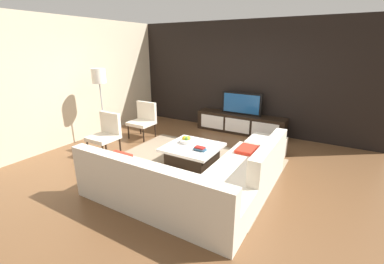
{
  "coord_description": "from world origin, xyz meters",
  "views": [
    {
      "loc": [
        2.2,
        -3.82,
        2.18
      ],
      "look_at": [
        -0.35,
        0.5,
        0.5
      ],
      "focal_mm": 24.16,
      "sensor_mm": 36.0,
      "label": 1
    }
  ],
  "objects": [
    {
      "name": "accent_chair_far",
      "position": [
        -1.96,
        0.88,
        0.49
      ],
      "size": [
        0.56,
        0.52,
        0.87
      ],
      "rotation": [
        0.0,
        0.0,
        -0.02
      ],
      "color": "black",
      "rests_on": "ground"
    },
    {
      "name": "ground_plane",
      "position": [
        0.0,
        0.0,
        0.0
      ],
      "size": [
        14.0,
        14.0,
        0.0
      ],
      "primitive_type": "plane",
      "color": "brown"
    },
    {
      "name": "accent_chair_near",
      "position": [
        -1.92,
        -0.34,
        0.49
      ],
      "size": [
        0.53,
        0.54,
        0.87
      ],
      "rotation": [
        0.0,
        0.0,
        0.15
      ],
      "color": "black",
      "rests_on": "ground"
    },
    {
      "name": "television",
      "position": [
        0.0,
        2.4,
        0.78
      ],
      "size": [
        1.05,
        0.06,
        0.57
      ],
      "color": "black",
      "rests_on": "media_console"
    },
    {
      "name": "media_console",
      "position": [
        -0.0,
        2.4,
        0.25
      ],
      "size": [
        2.31,
        0.46,
        0.5
      ],
      "color": "black",
      "rests_on": "ground"
    },
    {
      "name": "fruit_bowl",
      "position": [
        -0.28,
        0.2,
        0.44
      ],
      "size": [
        0.28,
        0.28,
        0.14
      ],
      "color": "silver",
      "rests_on": "coffee_table"
    },
    {
      "name": "area_rug",
      "position": [
        -0.1,
        0.0,
        0.01
      ],
      "size": [
        3.14,
        2.48,
        0.01
      ],
      "primitive_type": "cube",
      "color": "gray",
      "rests_on": "ground"
    },
    {
      "name": "feature_wall_back",
      "position": [
        0.0,
        2.7,
        1.4
      ],
      "size": [
        6.4,
        0.12,
        2.8
      ],
      "primitive_type": "cube",
      "color": "black",
      "rests_on": "ground"
    },
    {
      "name": "book_stack",
      "position": [
        0.12,
        -0.02,
        0.41
      ],
      "size": [
        0.22,
        0.14,
        0.07
      ],
      "color": "#2D516B",
      "rests_on": "coffee_table"
    },
    {
      "name": "sectional_couch",
      "position": [
        0.54,
        -0.86,
        0.28
      ],
      "size": [
        2.52,
        2.44,
        0.8
      ],
      "color": "beige",
      "rests_on": "ground"
    },
    {
      "name": "floor_lamp",
      "position": [
        -2.54,
        0.14,
        1.43
      ],
      "size": [
        0.31,
        0.31,
        1.71
      ],
      "color": "#A5A5AA",
      "rests_on": "ground"
    },
    {
      "name": "ottoman",
      "position": [
        1.02,
        1.12,
        0.2
      ],
      "size": [
        0.7,
        0.7,
        0.4
      ],
      "primitive_type": "cube",
      "color": "beige",
      "rests_on": "ground"
    },
    {
      "name": "side_wall_left",
      "position": [
        -3.2,
        0.2,
        1.4
      ],
      "size": [
        0.12,
        5.2,
        2.8
      ],
      "primitive_type": "cube",
      "color": "beige",
      "rests_on": "ground"
    },
    {
      "name": "coffee_table",
      "position": [
        -0.1,
        0.1,
        0.2
      ],
      "size": [
        1.0,
        0.96,
        0.38
      ],
      "color": "black",
      "rests_on": "ground"
    }
  ]
}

